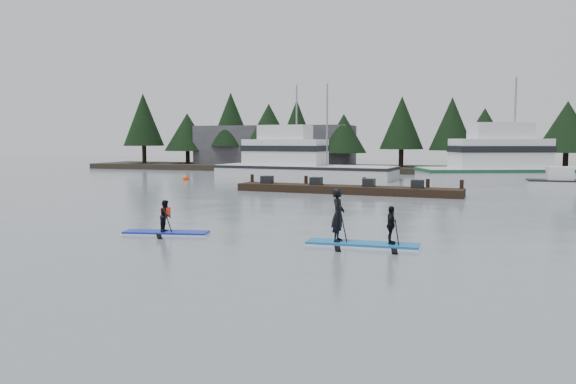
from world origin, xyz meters
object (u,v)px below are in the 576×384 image
(floating_dock, at_px, (346,190))
(paddleboard_duo, at_px, (359,228))
(fishing_boat_large, at_px, (300,171))
(fishing_boat_medium, at_px, (517,175))
(paddleboard_solo, at_px, (166,224))

(floating_dock, distance_m, paddleboard_duo, 17.80)
(paddleboard_duo, bearing_deg, floating_dock, 101.97)
(floating_dock, xyz_separation_m, paddleboard_duo, (4.15, -17.30, 0.36))
(fishing_boat_large, relative_size, floating_dock, 1.11)
(fishing_boat_large, xyz_separation_m, paddleboard_duo, (10.95, -29.62, -0.07))
(fishing_boat_medium, xyz_separation_m, paddleboard_solo, (-13.85, -28.99, -0.28))
(fishing_boat_medium, xyz_separation_m, floating_dock, (-10.95, -11.76, -0.42))
(fishing_boat_medium, height_order, paddleboard_solo, fishing_boat_medium)
(fishing_boat_large, relative_size, paddleboard_solo, 5.12)
(paddleboard_duo, bearing_deg, fishing_boat_medium, 75.31)
(floating_dock, bearing_deg, fishing_boat_large, 123.11)
(floating_dock, bearing_deg, fishing_boat_medium, 51.23)
(paddleboard_solo, bearing_deg, fishing_boat_medium, 53.40)
(fishing_boat_medium, height_order, paddleboard_duo, fishing_boat_medium)
(fishing_boat_medium, bearing_deg, floating_dock, -154.12)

